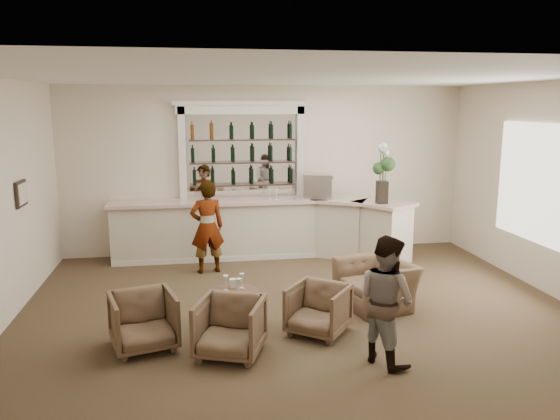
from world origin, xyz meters
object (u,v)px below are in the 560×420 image
Objects in this scene: espresso_machine at (318,186)px; armchair_far at (376,284)px; guest at (386,300)px; bar_counter at (263,229)px; flower_vase at (383,170)px; cocktail_table at (235,309)px; armchair_center at (230,327)px; armchair_right at (318,309)px; armchair_left at (143,321)px; sommelier at (207,227)px.

armchair_far is at bearing -71.04° from espresso_machine.
guest is 1.44× the size of armchair_far.
flower_vase reaches higher than bar_counter.
armchair_center reaches higher than cocktail_table.
armchair_right is 3.95m from espresso_machine.
espresso_machine is (3.05, 3.79, 1.03)m from armchair_left.
armchair_center is at bearing -102.72° from bar_counter.
armchair_center is 0.73× the size of armchair_far.
cocktail_table is at bearing -94.53° from armchair_far.
bar_counter is 3.17m from armchair_far.
cocktail_table is 0.90× the size of armchair_right.
guest is (1.91, -3.78, -0.07)m from sommelier.
bar_counter is 1.37m from sommelier.
armchair_right is at bearing -13.19° from armchair_left.
sommelier reaches higher than armchair_far.
flower_vase is (3.21, 0.07, 0.94)m from sommelier.
espresso_machine is at bearing -170.06° from sommelier.
flower_vase is at bearing -21.25° from espresso_machine.
sommelier is at bearing -143.80° from bar_counter.
guest is 4.65m from espresso_machine.
armchair_far is (2.10, 0.40, 0.09)m from cocktail_table.
armchair_left is 1.07× the size of armchair_right.
armchair_left is (-1.16, -0.48, 0.10)m from cocktail_table.
armchair_left is (-2.78, 0.81, -0.40)m from guest.
armchair_left is (-0.87, -2.97, -0.47)m from sommelier.
armchair_left reaches higher than cocktail_table.
bar_counter is 5.20× the size of flower_vase.
armchair_left is 0.70× the size of flower_vase.
flower_vase is at bearing -45.81° from guest.
bar_counter reaches higher than armchair_right.
armchair_left is (-1.96, -3.76, -0.22)m from bar_counter.
armchair_far is at bearing 10.84° from cocktail_table.
cocktail_table is at bearing -163.85° from armchair_right.
sommelier is 4.23m from guest.
sommelier is (-0.28, 2.49, 0.57)m from cocktail_table.
armchair_center is at bearing 48.45° from guest.
guest is 1.81m from armchair_far.
bar_counter is at bearing -163.60° from espresso_machine.
flower_vase reaches higher than armchair_far.
cocktail_table is 2.13m from guest.
cocktail_table is at bearing 101.55° from armchair_center.
guest is 1.97× the size of armchair_center.
espresso_machine reaches higher than guest.
espresso_machine is at bearing 84.41° from armchair_center.
sommelier is 2.14× the size of armchair_left.
armchair_far is at bearing -65.63° from bar_counter.
armchair_left is at bearing -90.15° from armchair_far.
cocktail_table is 2.57m from sommelier.
espresso_machine is at bearing 143.93° from flower_vase.
espresso_machine is (0.27, 4.60, 0.62)m from guest.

